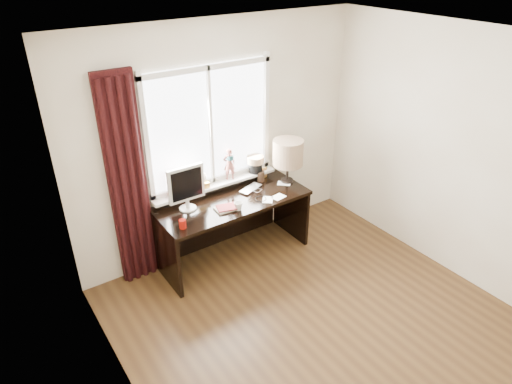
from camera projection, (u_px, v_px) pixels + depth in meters
floor at (337, 339)px, 4.22m from camera, size 3.50×4.00×0.00m
ceiling at (371, 50)px, 2.97m from camera, size 3.50×4.00×0.00m
wall_back at (221, 140)px, 5.04m from camera, size 3.50×0.00×2.60m
wall_left at (140, 308)px, 2.72m from camera, size 0.00×4.00×2.60m
wall_right at (479, 166)px, 4.46m from camera, size 0.00×4.00×2.60m
laptop at (251, 189)px, 5.19m from camera, size 0.34×0.28×0.02m
mug at (238, 206)px, 4.78m from camera, size 0.12×0.11×0.09m
red_cup at (183, 224)px, 4.47m from camera, size 0.07×0.07×0.09m
window at (212, 145)px, 4.93m from camera, size 1.52×0.21×1.40m
curtain at (128, 185)px, 4.50m from camera, size 0.38×0.09×2.25m
desk at (229, 215)px, 5.17m from camera, size 1.70×0.70×0.75m
monitor at (186, 186)px, 4.68m from camera, size 0.40×0.18×0.49m
notebook_stack at (226, 208)px, 4.80m from camera, size 0.25×0.20×0.03m
brush_holder at (261, 176)px, 5.35m from camera, size 0.09×0.09×0.25m
icon_frame at (263, 173)px, 5.42m from camera, size 0.10×0.02×0.13m
table_lamp at (288, 153)px, 5.19m from camera, size 0.35×0.35×0.52m
loose_papers at (277, 193)px, 5.11m from camera, size 0.57×0.39×0.00m
desk_cables at (252, 194)px, 5.10m from camera, size 0.23×0.45×0.01m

